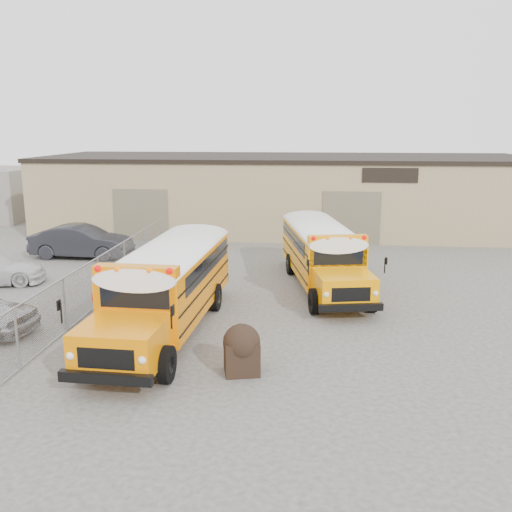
# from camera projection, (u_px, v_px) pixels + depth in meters

# --- Properties ---
(ground) EXTENTS (120.00, 120.00, 0.00)m
(ground) POSITION_uv_depth(u_px,v_px,m) (251.00, 338.00, 17.84)
(ground) COLOR #484542
(ground) RESTS_ON ground
(warehouse) EXTENTS (30.20, 10.20, 4.67)m
(warehouse) POSITION_uv_depth(u_px,v_px,m) (284.00, 192.00, 36.72)
(warehouse) COLOR tan
(warehouse) RESTS_ON ground
(chainlink_fence) EXTENTS (0.07, 18.07, 1.81)m
(chainlink_fence) POSITION_uv_depth(u_px,v_px,m) (99.00, 281.00, 21.13)
(chainlink_fence) COLOR gray
(chainlink_fence) RESTS_ON ground
(school_bus_left) EXTENTS (3.11, 9.76, 2.83)m
(school_bus_left) POSITION_uv_depth(u_px,v_px,m) (208.00, 244.00, 24.10)
(school_bus_left) COLOR orange
(school_bus_left) RESTS_ON ground
(school_bus_right) EXTENTS (3.83, 9.25, 2.64)m
(school_bus_right) POSITION_uv_depth(u_px,v_px,m) (301.00, 227.00, 28.90)
(school_bus_right) COLOR #FF9800
(school_bus_right) RESTS_ON ground
(tarp_bundle) EXTENTS (1.08, 1.01, 1.37)m
(tarp_bundle) POSITION_uv_depth(u_px,v_px,m) (242.00, 348.00, 15.21)
(tarp_bundle) COLOR black
(tarp_bundle) RESTS_ON ground
(car_dark) EXTENTS (5.07, 1.90, 1.66)m
(car_dark) POSITION_uv_depth(u_px,v_px,m) (82.00, 242.00, 28.69)
(car_dark) COLOR #222227
(car_dark) RESTS_ON ground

